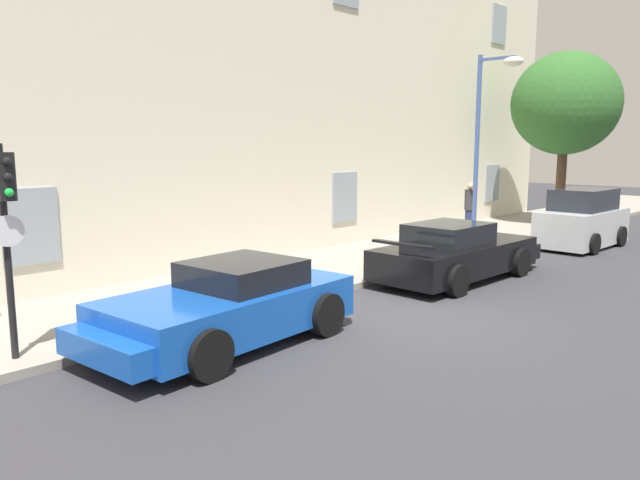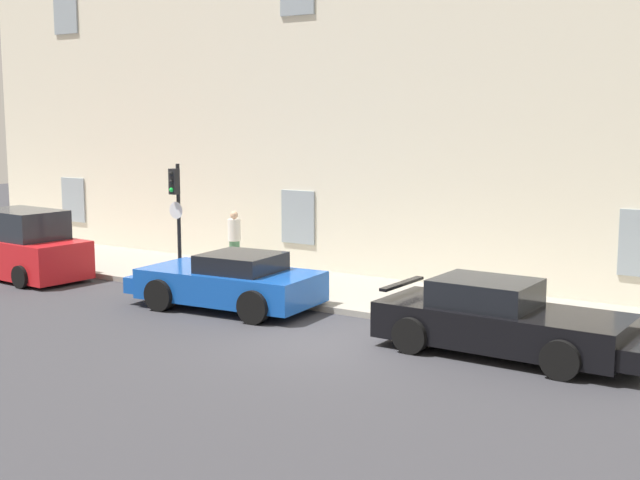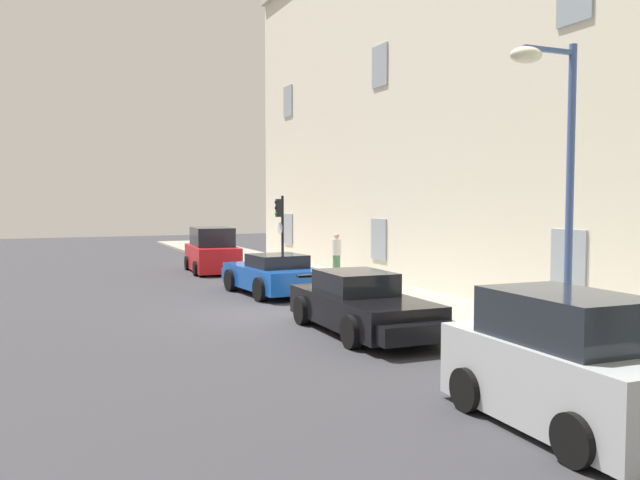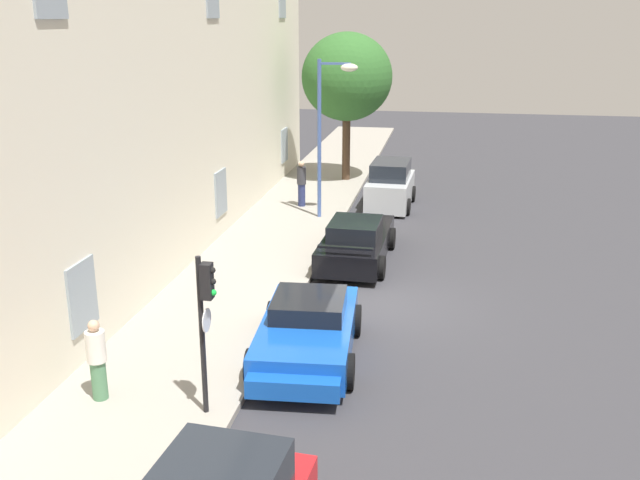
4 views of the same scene
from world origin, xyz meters
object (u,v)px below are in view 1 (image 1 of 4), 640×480
(sportscar_yellow_flank, at_px, (459,253))
(hatchback_distant, at_px, (582,221))
(street_lamp, at_px, (491,115))
(sportscar_red_lead, at_px, (222,308))
(traffic_light, at_px, (6,215))
(tree_near_kerb, at_px, (566,104))
(pedestrian_strolling, at_px, (470,209))

(sportscar_yellow_flank, xyz_separation_m, hatchback_distant, (6.57, -0.44, 0.22))
(street_lamp, bearing_deg, sportscar_red_lead, -173.13)
(hatchback_distant, bearing_deg, traffic_light, 173.18)
(sportscar_yellow_flank, bearing_deg, hatchback_distant, -3.81)
(hatchback_distant, height_order, tree_near_kerb, tree_near_kerb)
(tree_near_kerb, bearing_deg, hatchback_distant, -149.76)
(traffic_light, bearing_deg, hatchback_distant, -6.82)
(sportscar_red_lead, bearing_deg, traffic_light, 153.91)
(sportscar_red_lead, bearing_deg, tree_near_kerb, 5.61)
(tree_near_kerb, xyz_separation_m, pedestrian_strolling, (-5.04, 1.00, -3.63))
(hatchback_distant, bearing_deg, street_lamp, 140.73)
(sportscar_red_lead, xyz_separation_m, hatchback_distant, (13.49, -0.63, 0.22))
(street_lamp, distance_m, pedestrian_strolling, 3.59)
(sportscar_yellow_flank, relative_size, street_lamp, 0.89)
(hatchback_distant, relative_size, pedestrian_strolling, 2.03)
(sportscar_red_lead, xyz_separation_m, traffic_light, (-2.65, 1.30, 1.62))
(street_lamp, bearing_deg, traffic_light, -179.85)
(pedestrian_strolling, bearing_deg, hatchback_distant, -73.34)
(sportscar_red_lead, distance_m, traffic_light, 3.37)
(sportscar_yellow_flank, height_order, traffic_light, traffic_light)
(tree_near_kerb, bearing_deg, sportscar_red_lead, -174.39)
(traffic_light, bearing_deg, sportscar_red_lead, -26.09)
(sportscar_yellow_flank, distance_m, pedestrian_strolling, 6.30)
(sportscar_red_lead, distance_m, hatchback_distant, 13.51)
(hatchback_distant, distance_m, street_lamp, 4.48)
(hatchback_distant, relative_size, street_lamp, 0.64)
(sportscar_red_lead, height_order, street_lamp, street_lamp)
(traffic_light, height_order, street_lamp, street_lamp)
(tree_near_kerb, height_order, traffic_light, tree_near_kerb)
(pedestrian_strolling, bearing_deg, sportscar_yellow_flank, -152.39)
(street_lamp, bearing_deg, pedestrian_strolling, 44.53)
(tree_near_kerb, xyz_separation_m, street_lamp, (-6.44, -0.38, -0.62))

